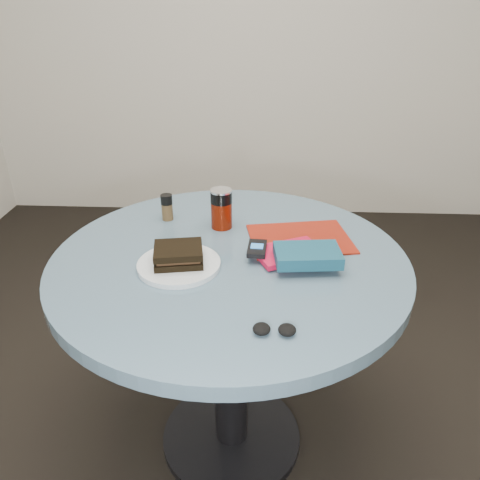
{
  "coord_description": "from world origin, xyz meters",
  "views": [
    {
      "loc": [
        0.09,
        -1.14,
        1.4
      ],
      "look_at": [
        0.03,
        0.0,
        0.8
      ],
      "focal_mm": 35.0,
      "sensor_mm": 36.0,
      "label": 1
    }
  ],
  "objects_px": {
    "plate": "(179,265)",
    "pepper_grinder": "(167,207)",
    "novel": "(307,255)",
    "red_book": "(289,253)",
    "soda_can": "(221,209)",
    "magazine": "(300,239)",
    "mp3_player": "(257,249)",
    "sandwich": "(179,255)",
    "table": "(230,303)",
    "headphones": "(274,329)"
  },
  "relations": [
    {
      "from": "plate",
      "to": "pepper_grinder",
      "type": "height_order",
      "value": "pepper_grinder"
    },
    {
      "from": "novel",
      "to": "red_book",
      "type": "bearing_deg",
      "value": 124.23
    },
    {
      "from": "soda_can",
      "to": "red_book",
      "type": "distance_m",
      "value": 0.28
    },
    {
      "from": "magazine",
      "to": "novel",
      "type": "relative_size",
      "value": 1.71
    },
    {
      "from": "plate",
      "to": "novel",
      "type": "relative_size",
      "value": 1.3
    },
    {
      "from": "pepper_grinder",
      "to": "novel",
      "type": "xyz_separation_m",
      "value": [
        0.43,
        -0.28,
        -0.01
      ]
    },
    {
      "from": "red_book",
      "to": "mp3_player",
      "type": "xyz_separation_m",
      "value": [
        -0.09,
        -0.01,
        0.01
      ]
    },
    {
      "from": "soda_can",
      "to": "sandwich",
      "type": "bearing_deg",
      "value": -110.91
    },
    {
      "from": "table",
      "to": "red_book",
      "type": "relative_size",
      "value": 5.54
    },
    {
      "from": "plate",
      "to": "soda_can",
      "type": "bearing_deg",
      "value": 69.28
    },
    {
      "from": "pepper_grinder",
      "to": "soda_can",
      "type": "bearing_deg",
      "value": -14.77
    },
    {
      "from": "red_book",
      "to": "pepper_grinder",
      "type": "bearing_deg",
      "value": 125.28
    },
    {
      "from": "sandwich",
      "to": "magazine",
      "type": "xyz_separation_m",
      "value": [
        0.34,
        0.17,
        -0.03
      ]
    },
    {
      "from": "sandwich",
      "to": "magazine",
      "type": "distance_m",
      "value": 0.38
    },
    {
      "from": "table",
      "to": "sandwich",
      "type": "xyz_separation_m",
      "value": [
        -0.13,
        -0.07,
        0.2
      ]
    },
    {
      "from": "mp3_player",
      "to": "headphones",
      "type": "bearing_deg",
      "value": -82.56
    },
    {
      "from": "table",
      "to": "headphones",
      "type": "xyz_separation_m",
      "value": [
        0.12,
        -0.34,
        0.17
      ]
    },
    {
      "from": "pepper_grinder",
      "to": "headphones",
      "type": "height_order",
      "value": "pepper_grinder"
    },
    {
      "from": "plate",
      "to": "novel",
      "type": "height_order",
      "value": "novel"
    },
    {
      "from": "sandwich",
      "to": "novel",
      "type": "xyz_separation_m",
      "value": [
        0.34,
        0.01,
        0.0
      ]
    },
    {
      "from": "pepper_grinder",
      "to": "magazine",
      "type": "relative_size",
      "value": 0.29
    },
    {
      "from": "table",
      "to": "novel",
      "type": "xyz_separation_m",
      "value": [
        0.21,
        -0.05,
        0.2
      ]
    },
    {
      "from": "sandwich",
      "to": "red_book",
      "type": "distance_m",
      "value": 0.31
    },
    {
      "from": "table",
      "to": "magazine",
      "type": "height_order",
      "value": "magazine"
    },
    {
      "from": "plate",
      "to": "novel",
      "type": "bearing_deg",
      "value": 2.52
    },
    {
      "from": "magazine",
      "to": "novel",
      "type": "height_order",
      "value": "novel"
    },
    {
      "from": "red_book",
      "to": "plate",
      "type": "bearing_deg",
      "value": 169.31
    },
    {
      "from": "mp3_player",
      "to": "soda_can",
      "type": "bearing_deg",
      "value": 121.35
    },
    {
      "from": "soda_can",
      "to": "mp3_player",
      "type": "bearing_deg",
      "value": -58.65
    },
    {
      "from": "plate",
      "to": "red_book",
      "type": "height_order",
      "value": "red_book"
    },
    {
      "from": "sandwich",
      "to": "red_book",
      "type": "relative_size",
      "value": 0.8
    },
    {
      "from": "pepper_grinder",
      "to": "headphones",
      "type": "relative_size",
      "value": 0.9
    },
    {
      "from": "table",
      "to": "soda_can",
      "type": "height_order",
      "value": "soda_can"
    },
    {
      "from": "plate",
      "to": "soda_can",
      "type": "height_order",
      "value": "soda_can"
    },
    {
      "from": "mp3_player",
      "to": "pepper_grinder",
      "type": "bearing_deg",
      "value": 141.46
    },
    {
      "from": "magazine",
      "to": "mp3_player",
      "type": "xyz_separation_m",
      "value": [
        -0.13,
        -0.11,
        0.02
      ]
    },
    {
      "from": "magazine",
      "to": "mp3_player",
      "type": "distance_m",
      "value": 0.17
    },
    {
      "from": "soda_can",
      "to": "red_book",
      "type": "xyz_separation_m",
      "value": [
        0.2,
        -0.18,
        -0.05
      ]
    },
    {
      "from": "table",
      "to": "novel",
      "type": "distance_m",
      "value": 0.3
    },
    {
      "from": "sandwich",
      "to": "novel",
      "type": "relative_size",
      "value": 0.83
    },
    {
      "from": "novel",
      "to": "magazine",
      "type": "bearing_deg",
      "value": 87.18
    },
    {
      "from": "magazine",
      "to": "headphones",
      "type": "distance_m",
      "value": 0.45
    },
    {
      "from": "novel",
      "to": "mp3_player",
      "type": "distance_m",
      "value": 0.14
    },
    {
      "from": "sandwich",
      "to": "pepper_grinder",
      "type": "distance_m",
      "value": 0.31
    },
    {
      "from": "soda_can",
      "to": "novel",
      "type": "height_order",
      "value": "soda_can"
    },
    {
      "from": "plate",
      "to": "mp3_player",
      "type": "height_order",
      "value": "mp3_player"
    },
    {
      "from": "mp3_player",
      "to": "novel",
      "type": "bearing_deg",
      "value": -19.56
    },
    {
      "from": "plate",
      "to": "headphones",
      "type": "height_order",
      "value": "headphones"
    },
    {
      "from": "table",
      "to": "novel",
      "type": "relative_size",
      "value": 5.78
    },
    {
      "from": "soda_can",
      "to": "red_book",
      "type": "height_order",
      "value": "soda_can"
    }
  ]
}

